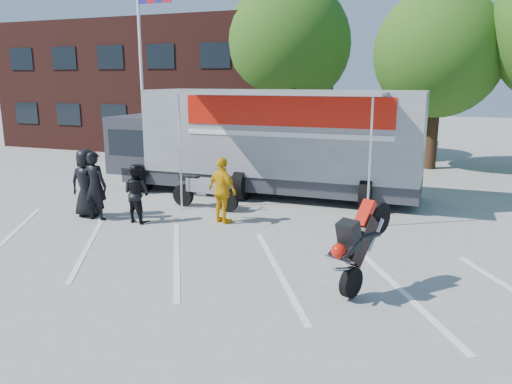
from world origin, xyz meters
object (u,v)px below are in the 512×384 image
Objects in this scene: spectator_leather_b at (95,186)px; transporter_truck at (267,194)px; spectator_hivis at (222,191)px; spectator_leather_c at (137,193)px; tree_mid at (438,54)px; stunt_bike_rider at (369,289)px; spectator_leather_a at (87,183)px; parked_motorcycle at (205,209)px; flagpole at (146,50)px; tree_left at (288,44)px.

transporter_truck is at bearing -126.24° from spectator_leather_b.
spectator_leather_c is at bearing 42.88° from spectator_hivis.
stunt_bike_rider is at bearing -92.01° from tree_mid.
spectator_hivis reaches higher than spectator_leather_c.
spectator_leather_a is at bearing 35.63° from spectator_hivis.
tree_mid is 15.32m from spectator_leather_b.
transporter_truck is 4.78× the size of parked_motorcycle.
transporter_truck is (6.22, -2.45, -5.05)m from flagpole.
parked_motorcycle is 3.52m from spectator_leather_a.
tree_left reaches higher than parked_motorcycle.
flagpole reaches higher than stunt_bike_rider.
flagpole is 7.37m from tree_left.
flagpole is 8.42m from spectator_leather_a.
tree_mid is 15.12m from stunt_bike_rider.
tree_mid is 4.73× the size of spectator_leather_c.
spectator_leather_c is (4.04, -6.95, -4.24)m from flagpole.
parked_motorcycle is 1.23× the size of stunt_bike_rider.
transporter_truck is 3.86m from spectator_hivis.
spectator_leather_b reaches higher than transporter_truck.
spectator_leather_a is (-3.83, -4.52, 0.98)m from transporter_truck.
stunt_bike_rider is at bearing 164.50° from spectator_leather_b.
spectator_leather_b is at bearing -68.42° from flagpole.
spectator_leather_a is at bearing 11.28° from spectator_leather_c.
tree_left is at bearing 54.72° from flagpole.
spectator_leather_a reaches higher than parked_motorcycle.
spectator_leather_b is 1.07× the size of spectator_hivis.
tree_mid is at bearing -110.58° from spectator_leather_c.
spectator_leather_a reaches higher than spectator_leather_c.
stunt_bike_rider is at bearing 150.53° from spectator_leather_a.
spectator_leather_b is (0.45, -0.20, -0.00)m from spectator_leather_a.
transporter_truck is 2.76m from parked_motorcycle.
tree_mid is 14.55m from spectator_leather_c.
stunt_bike_rider is 8.72m from spectator_leather_a.
parked_motorcycle is at bearing -21.92° from spectator_hivis.
tree_mid is 4.08× the size of stunt_bike_rider.
parked_motorcycle is 1.92m from spectator_hivis.
transporter_truck is 6.84× the size of spectator_leather_c.
tree_mid is at bearing -26.33° from parked_motorcycle.
parked_motorcycle is at bearing -121.51° from tree_mid.
transporter_truck is at bearing -105.38° from spectator_leather_c.
spectator_leather_a is (-1.86, -12.97, -4.59)m from tree_left.
spectator_leather_b is at bearing -124.62° from tree_mid.
transporter_truck is at bearing -76.83° from tree_left.
stunt_bike_rider is at bearing -122.22° from parked_motorcycle.
spectator_leather_b is at bearing 141.96° from spectator_leather_a.
stunt_bike_rider is (6.50, -15.28, -5.57)m from tree_left.
spectator_leather_a reaches higher than spectator_hivis.
flagpole reaches higher than parked_motorcycle.
tree_left is 7.10m from tree_mid.
tree_left is 1.13× the size of tree_mid.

